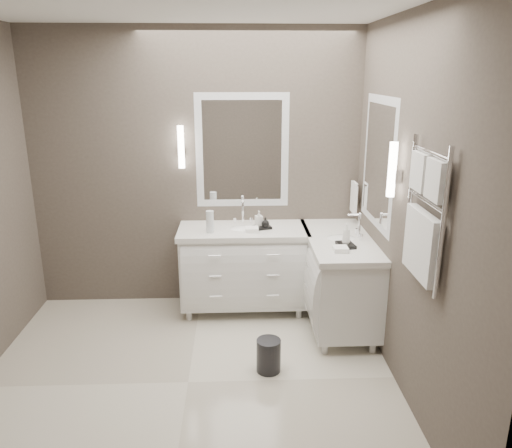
{
  "coord_description": "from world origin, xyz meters",
  "views": [
    {
      "loc": [
        0.39,
        -3.32,
        2.28
      ],
      "look_at": [
        0.55,
        0.7,
        1.05
      ],
      "focal_mm": 35.0,
      "sensor_mm": 36.0,
      "label": 1
    }
  ],
  "objects_px": {
    "vanity_back": "(244,264)",
    "towel_ladder": "(424,221)",
    "waste_bin": "(269,355)",
    "vanity_right": "(339,275)"
  },
  "relations": [
    {
      "from": "vanity_back",
      "to": "waste_bin",
      "type": "height_order",
      "value": "vanity_back"
    },
    {
      "from": "waste_bin",
      "to": "vanity_right",
      "type": "bearing_deg",
      "value": 47.71
    },
    {
      "from": "vanity_back",
      "to": "vanity_right",
      "type": "height_order",
      "value": "same"
    },
    {
      "from": "vanity_back",
      "to": "towel_ladder",
      "type": "distance_m",
      "value": 2.16
    },
    {
      "from": "towel_ladder",
      "to": "waste_bin",
      "type": "relative_size",
      "value": 3.33
    },
    {
      "from": "vanity_back",
      "to": "towel_ladder",
      "type": "relative_size",
      "value": 1.38
    },
    {
      "from": "vanity_back",
      "to": "towel_ladder",
      "type": "bearing_deg",
      "value": -55.9
    },
    {
      "from": "vanity_right",
      "to": "waste_bin",
      "type": "relative_size",
      "value": 4.58
    },
    {
      "from": "vanity_right",
      "to": "towel_ladder",
      "type": "bearing_deg",
      "value": -80.16
    },
    {
      "from": "vanity_back",
      "to": "towel_ladder",
      "type": "height_order",
      "value": "towel_ladder"
    }
  ]
}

